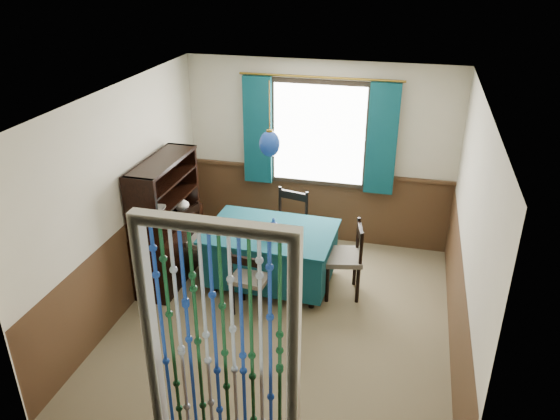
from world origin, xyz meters
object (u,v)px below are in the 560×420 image
(vase_sideboard, at_px, (182,203))
(chair_far, at_px, (288,225))
(chair_right, at_px, (345,258))
(chair_near, at_px, (250,279))
(pendant_lamp, at_px, (270,143))
(dining_table, at_px, (271,253))
(bowl_shelf, at_px, (158,208))
(chair_left, at_px, (200,239))
(vase_table, at_px, (274,228))
(sideboard, at_px, (168,238))

(vase_sideboard, bearing_deg, chair_far, 21.03)
(chair_right, bearing_deg, chair_far, 40.67)
(chair_near, distance_m, pendant_lamp, 1.51)
(dining_table, relative_size, bowl_shelf, 8.07)
(chair_left, relative_size, vase_table, 4.53)
(dining_table, xyz_separation_m, chair_near, (-0.07, -0.63, 0.01))
(chair_right, bearing_deg, dining_table, 77.78)
(dining_table, bearing_deg, chair_left, 179.42)
(pendant_lamp, relative_size, vase_table, 4.32)
(dining_table, bearing_deg, chair_near, -94.63)
(chair_near, distance_m, chair_left, 1.09)
(chair_right, height_order, vase_table, vase_table)
(vase_sideboard, bearing_deg, bowl_shelf, -90.00)
(bowl_shelf, bearing_deg, chair_right, 12.50)
(chair_far, distance_m, chair_right, 1.05)
(dining_table, height_order, sideboard, sideboard)
(vase_table, height_order, bowl_shelf, bowl_shelf)
(chair_near, relative_size, chair_right, 0.88)
(dining_table, distance_m, bowl_shelf, 1.44)
(dining_table, relative_size, chair_near, 1.92)
(chair_far, bearing_deg, chair_left, 43.53)
(vase_table, distance_m, bowl_shelf, 1.33)
(chair_right, distance_m, vase_sideboard, 2.13)
(chair_left, height_order, bowl_shelf, bowl_shelf)
(chair_left, bearing_deg, pendant_lamp, 105.26)
(chair_near, bearing_deg, bowl_shelf, 177.00)
(pendant_lamp, bearing_deg, chair_left, 177.52)
(dining_table, xyz_separation_m, chair_right, (0.90, -0.01, 0.06))
(chair_near, relative_size, vase_sideboard, 3.86)
(chair_far, bearing_deg, chair_near, 96.41)
(chair_near, bearing_deg, pendant_lamp, 88.78)
(chair_far, relative_size, chair_left, 1.06)
(chair_near, relative_size, vase_table, 4.15)
(vase_sideboard, bearing_deg, chair_near, -35.25)
(chair_near, distance_m, bowl_shelf, 1.30)
(pendant_lamp, bearing_deg, dining_table, 63.43)
(chair_right, height_order, bowl_shelf, bowl_shelf)
(vase_sideboard, bearing_deg, pendant_lamp, -7.53)
(chair_near, height_order, vase_table, vase_table)
(sideboard, bearing_deg, chair_right, 5.33)
(chair_near, bearing_deg, chair_left, 147.24)
(dining_table, relative_size, chair_right, 1.69)
(sideboard, distance_m, vase_table, 1.34)
(chair_far, height_order, bowl_shelf, bowl_shelf)
(chair_near, height_order, chair_right, chair_right)
(sideboard, bearing_deg, vase_table, 3.74)
(chair_right, relative_size, pendant_lamp, 1.09)
(dining_table, relative_size, pendant_lamp, 1.84)
(chair_far, height_order, chair_right, chair_far)
(pendant_lamp, xyz_separation_m, vase_sideboard, (-1.18, 0.16, -0.92))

